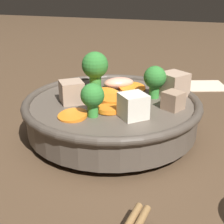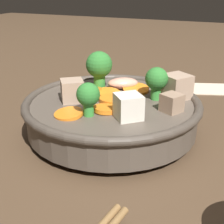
% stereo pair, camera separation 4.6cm
% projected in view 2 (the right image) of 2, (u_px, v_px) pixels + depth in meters
% --- Properties ---
extents(ground_plane, '(3.00, 3.00, 0.00)m').
position_uv_depth(ground_plane, '(112.00, 133.00, 0.47)').
color(ground_plane, '#4C3826').
extents(stirfry_bowl, '(0.26, 0.26, 0.11)m').
position_uv_depth(stirfry_bowl, '(113.00, 110.00, 0.46)').
color(stirfry_bowl, '#51473D').
rests_on(stirfry_bowl, ground_plane).
extents(napkin, '(0.13, 0.11, 0.00)m').
position_uv_depth(napkin, '(213.00, 89.00, 0.66)').
color(napkin, beige).
rests_on(napkin, ground_plane).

